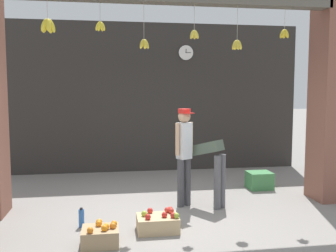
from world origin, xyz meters
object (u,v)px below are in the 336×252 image
at_px(shopkeeper, 184,150).
at_px(wall_clock, 186,53).
at_px(worker_stooping, 207,160).
at_px(water_bottle, 81,218).
at_px(fruit_crate_oranges, 101,236).
at_px(produce_box_green, 259,180).
at_px(fruit_crate_apples, 158,223).

height_order(shopkeeper, wall_clock, wall_clock).
relative_size(worker_stooping, water_bottle, 4.10).
height_order(fruit_crate_oranges, produce_box_green, produce_box_green).
bearing_deg(fruit_crate_apples, wall_clock, 73.20).
distance_m(fruit_crate_apples, produce_box_green, 2.86).
bearing_deg(wall_clock, shopkeeper, -101.93).
distance_m(produce_box_green, wall_clock, 3.35).
bearing_deg(fruit_crate_apples, shopkeeper, 61.54).
height_order(worker_stooping, produce_box_green, worker_stooping).
bearing_deg(shopkeeper, wall_clock, -130.43).
bearing_deg(produce_box_green, fruit_crate_apples, -139.72).
height_order(worker_stooping, wall_clock, wall_clock).
xyz_separation_m(shopkeeper, water_bottle, (-1.57, -0.72, -0.79)).
bearing_deg(fruit_crate_apples, water_bottle, 163.82).
bearing_deg(shopkeeper, fruit_crate_apples, 33.04).
xyz_separation_m(fruit_crate_apples, produce_box_green, (2.18, 1.85, 0.05)).
bearing_deg(produce_box_green, wall_clock, 119.32).
relative_size(fruit_crate_apples, water_bottle, 2.02).
height_order(fruit_crate_oranges, fruit_crate_apples, fruit_crate_oranges).
xyz_separation_m(fruit_crate_oranges, water_bottle, (-0.27, 0.63, 0.01)).
xyz_separation_m(shopkeeper, fruit_crate_oranges, (-1.30, -1.36, -0.80)).
distance_m(shopkeeper, produce_box_green, 1.97).
relative_size(shopkeeper, water_bottle, 5.82).
xyz_separation_m(shopkeeper, wall_clock, (0.57, 2.71, 1.81)).
xyz_separation_m(fruit_crate_apples, wall_clock, (1.12, 3.72, 2.61)).
height_order(fruit_crate_oranges, water_bottle, fruit_crate_oranges).
relative_size(shopkeeper, fruit_crate_apples, 2.88).
xyz_separation_m(shopkeeper, produce_box_green, (1.63, 0.83, -0.76)).
relative_size(fruit_crate_oranges, fruit_crate_apples, 0.81).
bearing_deg(water_bottle, produce_box_green, 25.90).
xyz_separation_m(fruit_crate_oranges, produce_box_green, (2.92, 2.19, 0.05)).
height_order(shopkeeper, water_bottle, shopkeeper).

